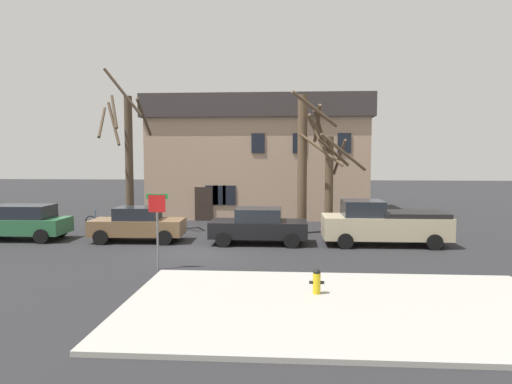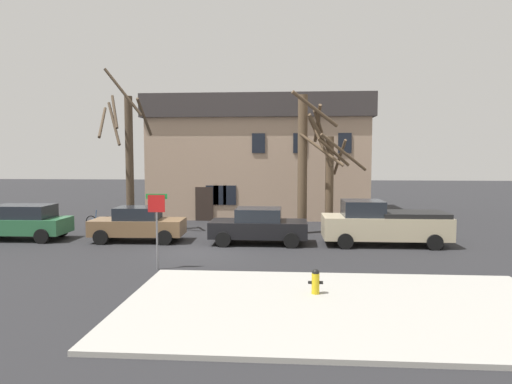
# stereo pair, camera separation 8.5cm
# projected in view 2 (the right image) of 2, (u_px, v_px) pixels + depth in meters

# --- Properties ---
(ground_plane) EXTENTS (120.00, 120.00, 0.00)m
(ground_plane) POSITION_uv_depth(u_px,v_px,m) (199.00, 252.00, 19.25)
(ground_plane) COLOR #262628
(sidewalk_slab) EXTENTS (11.50, 6.61, 0.12)m
(sidewalk_slab) POSITION_uv_depth(u_px,v_px,m) (341.00, 307.00, 12.00)
(sidewalk_slab) COLOR #A8A59E
(sidewalk_slab) RESTS_ON ground_plane
(building_main) EXTENTS (14.48, 9.12, 7.86)m
(building_main) POSITION_uv_depth(u_px,v_px,m) (260.00, 157.00, 32.41)
(building_main) COLOR tan
(building_main) RESTS_ON ground_plane
(tree_bare_near) EXTENTS (2.72, 2.65, 8.38)m
(tree_bare_near) POSITION_uv_depth(u_px,v_px,m) (128.00, 155.00, 23.99)
(tree_bare_near) COLOR #4C3D2D
(tree_bare_near) RESTS_ON ground_plane
(tree_bare_mid) EXTENTS (2.38, 2.68, 7.13)m
(tree_bare_mid) POSITION_uv_depth(u_px,v_px,m) (305.00, 158.00, 23.55)
(tree_bare_mid) COLOR brown
(tree_bare_mid) RESTS_ON ground_plane
(tree_bare_far) EXTENTS (3.44, 2.70, 6.01)m
(tree_bare_far) POSITION_uv_depth(u_px,v_px,m) (330.00, 177.00, 23.80)
(tree_bare_far) COLOR brown
(tree_bare_far) RESTS_ON ground_plane
(car_green_wagon) EXTENTS (4.29, 2.16, 1.68)m
(car_green_wagon) POSITION_uv_depth(u_px,v_px,m) (23.00, 222.00, 22.00)
(car_green_wagon) COLOR #2D6B42
(car_green_wagon) RESTS_ON ground_plane
(car_brown_sedan) EXTENTS (4.34, 2.10, 1.63)m
(car_brown_sedan) POSITION_uv_depth(u_px,v_px,m) (138.00, 224.00, 21.55)
(car_brown_sedan) COLOR brown
(car_brown_sedan) RESTS_ON ground_plane
(car_black_sedan) EXTENTS (4.42, 2.11, 1.63)m
(car_black_sedan) POSITION_uv_depth(u_px,v_px,m) (259.00, 226.00, 20.98)
(car_black_sedan) COLOR black
(car_black_sedan) RESTS_ON ground_plane
(pickup_truck_beige) EXTENTS (5.55, 2.34, 2.02)m
(pickup_truck_beige) POSITION_uv_depth(u_px,v_px,m) (384.00, 223.00, 20.65)
(pickup_truck_beige) COLOR #C6B793
(pickup_truck_beige) RESTS_ON ground_plane
(fire_hydrant) EXTENTS (0.42, 0.22, 0.71)m
(fire_hydrant) POSITION_uv_depth(u_px,v_px,m) (316.00, 281.00, 12.91)
(fire_hydrant) COLOR gold
(fire_hydrant) RESTS_ON sidewalk_slab
(street_sign_pole) EXTENTS (0.76, 0.07, 2.68)m
(street_sign_pole) POSITION_uv_depth(u_px,v_px,m) (157.00, 217.00, 16.08)
(street_sign_pole) COLOR slate
(street_sign_pole) RESTS_ON ground_plane
(bicycle_leaning) EXTENTS (1.72, 0.43, 1.03)m
(bicycle_leaning) POSITION_uv_depth(u_px,v_px,m) (99.00, 222.00, 25.41)
(bicycle_leaning) COLOR black
(bicycle_leaning) RESTS_ON ground_plane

